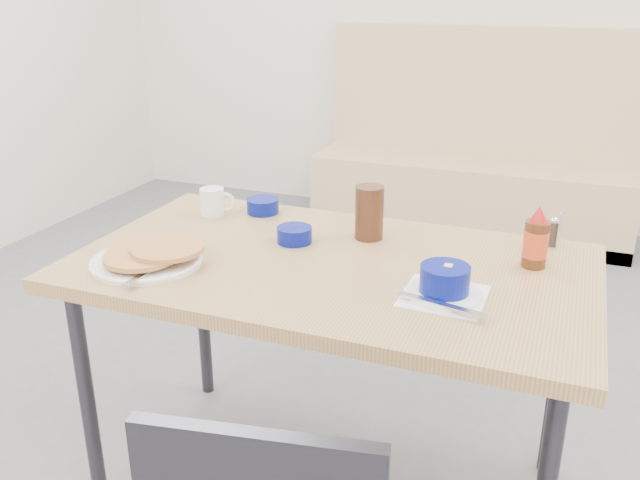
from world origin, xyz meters
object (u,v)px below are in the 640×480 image
(dining_table, at_px, (331,282))
(butter_bowl, at_px, (294,235))
(grits_setting, at_px, (444,284))
(condiment_caddy, at_px, (546,233))
(coffee_mug, at_px, (214,201))
(amber_tumbler, at_px, (369,213))
(syrup_bottle, at_px, (536,241))
(pancake_plate, at_px, (149,256))
(creamer_bowl, at_px, (263,206))
(booth_bench, at_px, (472,174))

(dining_table, bearing_deg, butter_bowl, 147.75)
(grits_setting, height_order, butter_bowl, grits_setting)
(dining_table, xyz_separation_m, condiment_caddy, (0.53, 0.34, 0.10))
(coffee_mug, relative_size, grits_setting, 0.52)
(dining_table, distance_m, grits_setting, 0.36)
(dining_table, distance_m, amber_tumbler, 0.25)
(condiment_caddy, bearing_deg, coffee_mug, -169.98)
(amber_tumbler, height_order, condiment_caddy, amber_tumbler)
(butter_bowl, height_order, syrup_bottle, syrup_bottle)
(amber_tumbler, height_order, syrup_bottle, syrup_bottle)
(dining_table, xyz_separation_m, butter_bowl, (-0.15, 0.09, 0.08))
(dining_table, relative_size, amber_tumbler, 8.82)
(dining_table, distance_m, pancake_plate, 0.50)
(creamer_bowl, bearing_deg, booth_bench, 81.02)
(pancake_plate, bearing_deg, coffee_mug, 95.17)
(grits_setting, distance_m, creamer_bowl, 0.80)
(amber_tumbler, bearing_deg, coffee_mug, 177.87)
(pancake_plate, xyz_separation_m, condiment_caddy, (0.99, 0.53, 0.01))
(booth_bench, height_order, coffee_mug, booth_bench)
(coffee_mug, bearing_deg, booth_bench, 77.95)
(coffee_mug, xyz_separation_m, grits_setting, (0.82, -0.34, -0.01))
(dining_table, xyz_separation_m, amber_tumbler, (0.04, 0.21, 0.14))
(dining_table, height_order, condiment_caddy, condiment_caddy)
(booth_bench, xyz_separation_m, syrup_bottle, (0.52, -2.37, 0.48))
(coffee_mug, bearing_deg, grits_setting, -22.41)
(dining_table, bearing_deg, syrup_bottle, 17.32)
(booth_bench, xyz_separation_m, condiment_caddy, (0.53, -2.19, 0.45))
(pancake_plate, distance_m, creamer_bowl, 0.51)
(dining_table, relative_size, pancake_plate, 4.36)
(dining_table, relative_size, syrup_bottle, 8.21)
(pancake_plate, xyz_separation_m, amber_tumbler, (0.50, 0.40, 0.06))
(booth_bench, xyz_separation_m, coffee_mug, (-0.49, -2.31, 0.46))
(creamer_bowl, height_order, amber_tumbler, amber_tumbler)
(booth_bench, height_order, syrup_bottle, booth_bench)
(condiment_caddy, bearing_deg, creamer_bowl, -173.88)
(condiment_caddy, xyz_separation_m, syrup_bottle, (-0.02, -0.18, 0.04))
(coffee_mug, bearing_deg, creamer_bowl, 28.60)
(creamer_bowl, xyz_separation_m, syrup_bottle, (0.87, -0.14, 0.05))
(creamer_bowl, distance_m, condiment_caddy, 0.89)
(coffee_mug, bearing_deg, syrup_bottle, -3.72)
(dining_table, height_order, syrup_bottle, syrup_bottle)
(dining_table, relative_size, butter_bowl, 13.59)
(grits_setting, xyz_separation_m, creamer_bowl, (-0.68, 0.42, -0.01))
(pancake_plate, height_order, amber_tumbler, amber_tumbler)
(booth_bench, distance_m, butter_bowl, 2.48)
(booth_bench, distance_m, dining_table, 2.56)
(condiment_caddy, bearing_deg, pancake_plate, -147.90)
(dining_table, xyz_separation_m, coffee_mug, (-0.49, 0.23, 0.11))
(dining_table, bearing_deg, booth_bench, 90.00)
(booth_bench, relative_size, creamer_bowl, 18.04)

